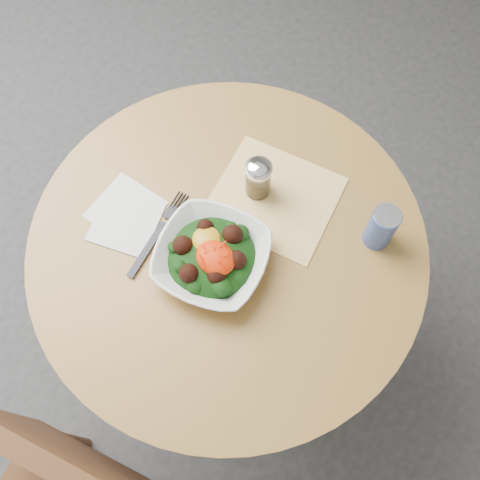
{
  "coord_description": "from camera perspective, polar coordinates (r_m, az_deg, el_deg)",
  "views": [
    {
      "loc": [
        0.32,
        -0.35,
        1.85
      ],
      "look_at": [
        0.04,
        0.0,
        0.81
      ],
      "focal_mm": 40.0,
      "sensor_mm": 36.0,
      "label": 1
    }
  ],
  "objects": [
    {
      "name": "ground",
      "position": [
        1.91,
        -0.86,
        -9.2
      ],
      "size": [
        6.0,
        6.0,
        0.0
      ],
      "primitive_type": "plane",
      "color": "#2E2E30",
      "rests_on": "ground"
    },
    {
      "name": "table",
      "position": [
        1.38,
        -1.18,
        -3.46
      ],
      "size": [
        0.9,
        0.9,
        0.75
      ],
      "color": "black",
      "rests_on": "ground"
    },
    {
      "name": "cloth_napkin",
      "position": [
        1.25,
        3.7,
        4.51
      ],
      "size": [
        0.32,
        0.3,
        0.0
      ],
      "primitive_type": "cube",
      "rotation": [
        0.0,
        0.0,
        0.22
      ],
      "color": "orange",
      "rests_on": "table"
    },
    {
      "name": "paper_napkins",
      "position": [
        1.25,
        -12.1,
        2.56
      ],
      "size": [
        0.19,
        0.19,
        0.0
      ],
      "color": "white",
      "rests_on": "table"
    },
    {
      "name": "salad_bowl",
      "position": [
        1.15,
        -3.01,
        -1.8
      ],
      "size": [
        0.3,
        0.3,
        0.09
      ],
      "color": "white",
      "rests_on": "table"
    },
    {
      "name": "fork",
      "position": [
        1.21,
        -8.56,
        0.97
      ],
      "size": [
        0.07,
        0.23,
        0.0
      ],
      "color": "black",
      "rests_on": "table"
    },
    {
      "name": "spice_shaker",
      "position": [
        1.21,
        1.95,
        6.6
      ],
      "size": [
        0.06,
        0.06,
        0.11
      ],
      "color": "silver",
      "rests_on": "table"
    },
    {
      "name": "beverage_can",
      "position": [
        1.19,
        14.85,
        1.32
      ],
      "size": [
        0.06,
        0.06,
        0.12
      ],
      "color": "navy",
      "rests_on": "table"
    }
  ]
}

